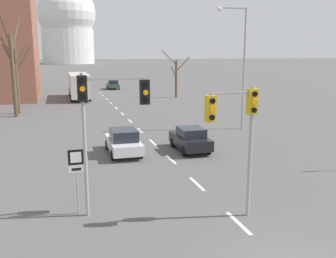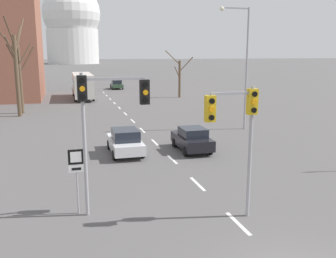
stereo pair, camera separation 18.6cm
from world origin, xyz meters
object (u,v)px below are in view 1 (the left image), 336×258
Objects in this scene: route_sign_post at (76,170)px; sedan_near_right at (123,141)px; sedan_near_left at (113,84)px; traffic_signal_near_left at (105,108)px; city_bus at (79,84)px; sedan_far_left at (81,84)px; traffic_signal_centre_tall at (238,120)px; street_lamp_right at (240,57)px; sedan_mid_centre at (190,139)px.

sedan_near_right is at bearing 69.23° from route_sign_post.
route_sign_post is at bearing -99.37° from sedan_near_left.
traffic_signal_near_left reaches higher than city_bus.
traffic_signal_near_left reaches higher than sedan_far_left.
traffic_signal_centre_tall is 6.50m from route_sign_post.
street_lamp_right is at bearing -65.62° from city_bus.
sedan_mid_centre is 47.69m from sedan_far_left.
sedan_near_right is at bearing -90.00° from sedan_far_left.
city_bus is at bearing -93.88° from sedan_far_left.
traffic_signal_centre_tall is 41.70m from city_bus.
sedan_near_right is 1.12× the size of sedan_mid_centre.
traffic_signal_near_left is 1.37× the size of sedan_far_left.
sedan_near_left is 0.38× the size of city_bus.
route_sign_post is 0.25× the size of city_bus.
traffic_signal_near_left is 9.69m from sedan_near_right.
city_bus is (-3.69, 41.50, -1.83)m from traffic_signal_centre_tall.
sedan_far_left is at bearing 87.85° from traffic_signal_near_left.
city_bus is (-1.09, -16.09, 1.20)m from sedan_far_left.
sedan_mid_centre is (-6.22, -5.70, -5.19)m from street_lamp_right.
sedan_near_left is (8.67, 52.59, -1.03)m from route_sign_post.
route_sign_post is at bearing -110.77° from sedan_near_right.
sedan_far_left is (3.24, 55.59, -1.00)m from route_sign_post.
route_sign_post is 39.56m from city_bus.
traffic_signal_near_left is at bearing -11.97° from route_sign_post.
street_lamp_right is 2.41× the size of sedan_far_left.
sedan_near_left is (7.53, 52.83, -3.46)m from traffic_signal_near_left.
street_lamp_right reaches higher than city_bus.
traffic_signal_near_left is at bearing -98.11° from sedan_near_left.
sedan_mid_centre is 31.90m from city_bus.
sedan_near_left is at bearing 97.53° from street_lamp_right.
traffic_signal_near_left is 5.03m from traffic_signal_centre_tall.
traffic_signal_centre_tall is 11.30m from sedan_near_right.
street_lamp_right reaches higher than sedan_mid_centre.
traffic_signal_near_left is 11.10m from sedan_mid_centre.
sedan_near_left is (2.83, 54.58, -3.07)m from traffic_signal_centre_tall.
city_bus is at bearing 92.02° from sedan_near_right.
traffic_signal_near_left reaches higher than sedan_mid_centre.
sedan_mid_centre is at bearing 52.33° from traffic_signal_near_left.
sedan_far_left is at bearing 90.00° from sedan_near_right.
sedan_near_left is 14.67m from city_bus.
city_bus reaches higher than sedan_near_right.
sedan_near_left is at bearing -28.93° from sedan_far_left.
street_lamp_right is 28.50m from city_bus.
street_lamp_right is at bearing -75.82° from sedan_far_left.
street_lamp_right is 12.87m from sedan_near_right.
route_sign_post reaches higher than sedan_mid_centre.
sedan_near_left is 44.50m from sedan_mid_centre.
sedan_mid_centre is 0.94× the size of sedan_far_left.
traffic_signal_near_left reaches higher than route_sign_post.
city_bus is (2.15, 39.50, 0.20)m from route_sign_post.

